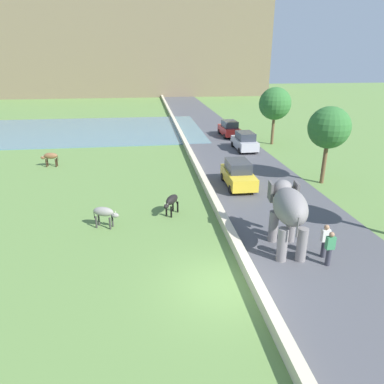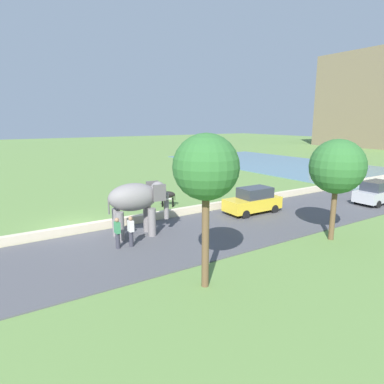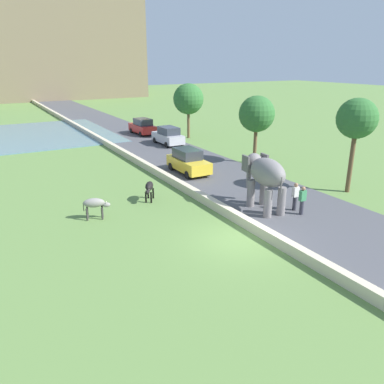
% 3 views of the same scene
% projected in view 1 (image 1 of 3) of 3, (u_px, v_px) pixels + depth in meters
% --- Properties ---
extents(ground_plane, '(220.00, 220.00, 0.00)m').
position_uv_depth(ground_plane, '(222.00, 285.00, 13.70)').
color(ground_plane, '#608442').
extents(road_surface, '(7.00, 120.00, 0.06)m').
position_uv_depth(road_surface, '(230.00, 152.00, 32.81)').
color(road_surface, '#4C4C51').
rests_on(road_surface, ground).
extents(barrier_wall, '(0.40, 110.00, 0.51)m').
position_uv_depth(barrier_wall, '(192.00, 157.00, 30.41)').
color(barrier_wall, beige).
rests_on(barrier_wall, ground).
extents(lake, '(36.00, 18.00, 0.08)m').
position_uv_depth(lake, '(52.00, 131.00, 42.31)').
color(lake, slate).
rests_on(lake, ground).
extents(hill_distant, '(64.00, 28.00, 21.93)m').
position_uv_depth(hill_distant, '(129.00, 46.00, 86.93)').
color(hill_distant, '#75664C').
rests_on(hill_distant, ground).
extents(elephant, '(1.74, 3.55, 2.99)m').
position_uv_depth(elephant, '(288.00, 209.00, 15.61)').
color(elephant, slate).
rests_on(elephant, ground).
extents(person_beside_elephant, '(0.36, 0.22, 1.63)m').
position_uv_depth(person_beside_elephant, '(325.00, 241.00, 15.27)').
color(person_beside_elephant, '#33333D').
rests_on(person_beside_elephant, ground).
extents(person_trailing, '(0.36, 0.22, 1.63)m').
position_uv_depth(person_trailing, '(330.00, 248.00, 14.65)').
color(person_trailing, '#33333D').
rests_on(person_trailing, ground).
extents(car_yellow, '(1.83, 4.02, 1.80)m').
position_uv_depth(car_yellow, '(238.00, 174.00, 23.89)').
color(car_yellow, gold).
rests_on(car_yellow, ground).
extents(car_silver, '(1.83, 4.02, 1.80)m').
position_uv_depth(car_silver, '(245.00, 141.00, 33.28)').
color(car_silver, '#B7B7BC').
rests_on(car_silver, ground).
extents(car_red, '(1.89, 4.05, 1.80)m').
position_uv_depth(car_red, '(229.00, 129.00, 39.25)').
color(car_red, red).
rests_on(car_red, ground).
extents(cow_brown, '(1.41, 0.54, 1.15)m').
position_uv_depth(cow_brown, '(50.00, 157.00, 28.39)').
color(cow_brown, brown).
rests_on(cow_brown, ground).
extents(cow_black, '(1.04, 1.34, 1.15)m').
position_uv_depth(cow_black, '(171.00, 201.00, 19.58)').
color(cow_black, black).
rests_on(cow_black, ground).
extents(cow_grey, '(1.42, 0.78, 1.15)m').
position_uv_depth(cow_grey, '(104.00, 213.00, 18.09)').
color(cow_grey, gray).
rests_on(cow_grey, ground).
extents(tree_near, '(3.18, 3.18, 5.67)m').
position_uv_depth(tree_near, '(275.00, 104.00, 34.67)').
color(tree_near, brown).
rests_on(tree_near, ground).
extents(tree_mid, '(2.82, 2.82, 5.36)m').
position_uv_depth(tree_mid, '(329.00, 128.00, 23.52)').
color(tree_mid, brown).
rests_on(tree_mid, ground).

